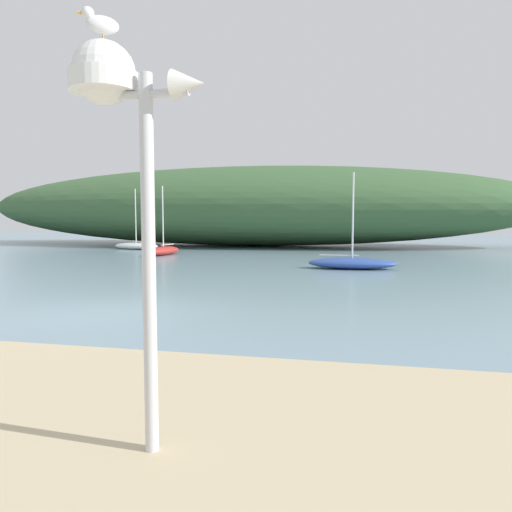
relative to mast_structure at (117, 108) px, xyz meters
The scene contains 7 objects.
ground_plane 8.20m from the mast_structure, 120.73° to the left, with size 120.00×120.00×0.00m, color #7A99A8.
distant_hill 35.95m from the mast_structure, 101.21° to the left, with size 48.20×13.83×6.65m, color #3D6038.
mast_structure is the anchor object (origin of this frame).
seagull_on_radar 0.73m from the mast_structure, behind, with size 0.34×0.28×0.26m.
sailboat_mid_channel 25.73m from the mast_structure, 112.46° to the left, with size 1.54×3.43×4.31m.
sailboat_far_left 18.18m from the mast_structure, 83.94° to the left, with size 4.01×1.60×4.36m.
sailboat_inner_mooring 31.61m from the mast_structure, 116.21° to the left, with size 3.73×1.70×4.47m.
Camera 1 is at (5.88, -10.26, 2.28)m, focal length 32.83 mm.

